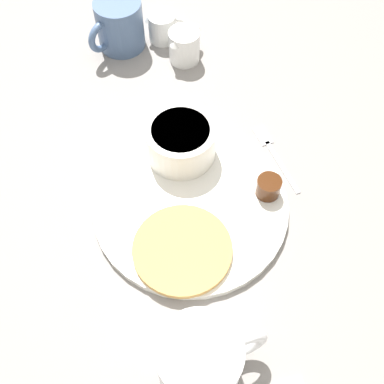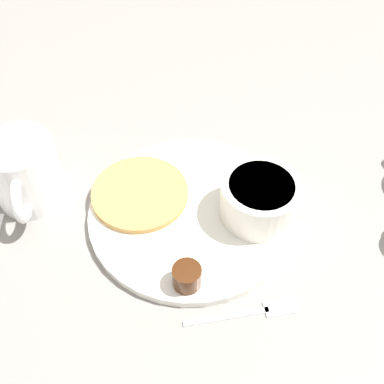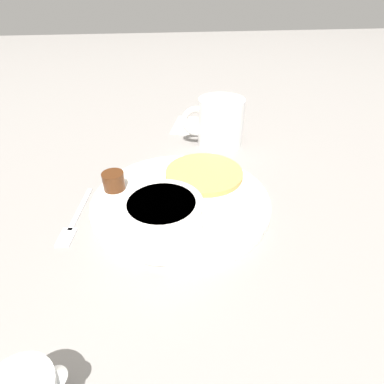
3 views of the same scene
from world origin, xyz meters
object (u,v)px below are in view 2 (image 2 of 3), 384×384
Objects in this scene: bowl at (260,198)px; coffee_mug at (24,173)px; fork at (253,312)px; plate at (191,213)px.

bowl is 0.80× the size of coffee_mug.
fork is at bearing 130.51° from coffee_mug.
plate is at bearing -81.47° from fork.
bowl reaches higher than plate.
fork is at bearing 64.97° from bowl.
coffee_mug is (0.20, -0.10, 0.04)m from plate.
plate is at bearing 152.84° from coffee_mug.
coffee_mug is at bearing -25.37° from bowl.
plate is 0.10m from bowl.
bowl is 0.76× the size of fork.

